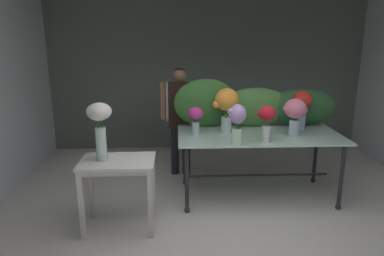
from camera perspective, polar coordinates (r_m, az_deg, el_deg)
ground_plane at (r=5.12m, az=4.05°, el=-9.35°), size 8.34×8.34×0.00m
wall_back at (r=6.59m, az=2.38°, el=8.62°), size 5.79×0.12×2.76m
display_table_glass at (r=4.64m, az=10.64°, el=-2.30°), size 2.07×1.02×0.87m
side_table_white at (r=3.91m, az=-11.84°, el=-6.60°), size 0.79×0.53×0.80m
florist at (r=5.27m, az=-1.89°, el=2.86°), size 0.59×0.24×1.62m
foliage_backdrop at (r=4.92m, az=10.47°, el=3.49°), size 2.24×0.28×0.66m
vase_sunset_peonies at (r=4.54m, az=5.58°, el=3.90°), size 0.33×0.30×0.57m
vase_lilac_hydrangea at (r=4.05m, az=7.28°, el=1.18°), size 0.22×0.20×0.47m
vase_scarlet_roses at (r=4.92m, az=17.21°, el=3.51°), size 0.28×0.26×0.51m
vase_crimson_stock at (r=4.22m, az=11.95°, el=1.40°), size 0.21×0.20×0.43m
vase_magenta_ranunculus at (r=4.44m, az=0.53°, el=1.66°), size 0.20×0.19×0.35m
vase_rosy_snapdragons at (r=4.56m, az=16.29°, el=2.44°), size 0.31×0.28×0.47m
vase_white_roses_tall at (r=3.79m, az=-14.60°, el=0.71°), size 0.26×0.26×0.62m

